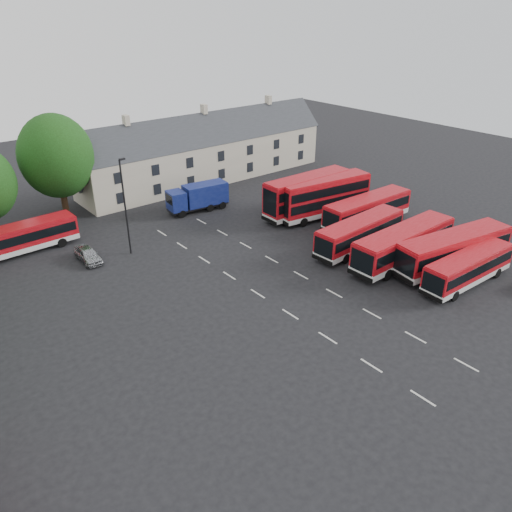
# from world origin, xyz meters

# --- Properties ---
(ground) EXTENTS (140.00, 140.00, 0.00)m
(ground) POSITION_xyz_m (0.00, 0.00, 0.00)
(ground) COLOR black
(ground) RESTS_ON ground
(lane_markings) EXTENTS (5.15, 33.80, 0.01)m
(lane_markings) POSITION_xyz_m (2.50, 2.00, 0.01)
(lane_markings) COLOR beige
(lane_markings) RESTS_ON ground
(terrace_houses) EXTENTS (35.70, 7.13, 10.06)m
(terrace_houses) POSITION_xyz_m (14.00, 30.00, 3.86)
(terrace_houses) COLOR beige
(terrace_houses) RESTS_ON ground
(bus_row_a) EXTENTS (10.10, 2.74, 2.83)m
(bus_row_a) POSITION_xyz_m (14.98, -8.09, 1.70)
(bus_row_a) COLOR silver
(bus_row_a) RESTS_ON ground
(bus_row_b) EXTENTS (12.34, 4.78, 3.41)m
(bus_row_b) POSITION_xyz_m (16.50, -5.68, 2.05)
(bus_row_b) COLOR silver
(bus_row_b) RESTS_ON ground
(bus_row_c) EXTENTS (12.04, 2.92, 3.40)m
(bus_row_c) POSITION_xyz_m (14.04, -2.13, 2.04)
(bus_row_c) COLOR silver
(bus_row_c) RESTS_ON ground
(bus_row_d) EXTENTS (10.95, 3.03, 3.07)m
(bus_row_d) POSITION_xyz_m (13.20, 2.33, 1.84)
(bus_row_d) COLOR silver
(bus_row_d) RESTS_ON ground
(bus_row_e) EXTENTS (11.38, 2.86, 3.20)m
(bus_row_e) POSITION_xyz_m (18.42, 5.71, 1.93)
(bus_row_e) COLOR silver
(bus_row_e) RESTS_ON ground
(bus_dd_south) EXTENTS (11.37, 4.11, 4.56)m
(bus_dd_south) POSITION_xyz_m (16.49, 10.36, 2.60)
(bus_dd_south) COLOR silver
(bus_dd_south) RESTS_ON ground
(bus_dd_north) EXTENTS (11.23, 2.82, 4.58)m
(bus_dd_north) POSITION_xyz_m (15.63, 12.09, 2.61)
(bus_dd_north) COLOR silver
(bus_dd_north) RESTS_ON ground
(bus_north) EXTENTS (10.31, 2.69, 2.90)m
(bus_north) POSITION_xyz_m (-12.65, 22.30, 1.74)
(bus_north) COLOR silver
(bus_north) RESTS_ON ground
(box_truck) EXTENTS (7.30, 3.09, 3.10)m
(box_truck) POSITION_xyz_m (6.65, 20.90, 1.74)
(box_truck) COLOR black
(box_truck) RESTS_ON ground
(silver_car) EXTENTS (1.66, 4.02, 1.36)m
(silver_car) POSITION_xyz_m (-8.56, 16.68, 0.68)
(silver_car) COLOR #9EA1A5
(silver_car) RESTS_ON ground
(lamppost) EXTENTS (0.65, 0.29, 9.38)m
(lamppost) POSITION_xyz_m (-4.69, 15.70, 5.00)
(lamppost) COLOR black
(lamppost) RESTS_ON ground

